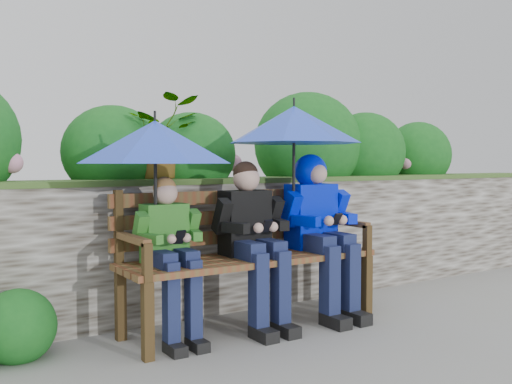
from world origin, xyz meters
TOP-DOWN VIEW (x-y plane):
  - ground at (0.00, 0.00)m, footprint 60.00×60.00m
  - garden_backdrop at (-0.07, 1.60)m, footprint 8.00×2.82m
  - park_bench at (-0.01, 0.22)m, footprint 1.85×0.54m
  - boy_left at (-0.62, 0.14)m, footprint 0.42×0.49m
  - boy_middle at (-0.01, 0.13)m, footprint 0.50×0.58m
  - boy_right at (0.58, 0.14)m, footprint 0.54×0.65m
  - umbrella_left at (-0.70, 0.19)m, footprint 0.99×0.99m
  - umbrella_right at (0.37, 0.17)m, footprint 0.97×0.97m

SIDE VIEW (x-z plane):
  - ground at x=0.00m, z-range 0.00..0.00m
  - park_bench at x=-0.01m, z-range 0.07..1.04m
  - boy_left at x=-0.62m, z-range 0.08..1.14m
  - garden_backdrop at x=-0.07m, z-range -0.29..1.54m
  - boy_middle at x=-0.01m, z-range 0.08..1.24m
  - boy_right at x=0.58m, z-range 0.12..1.33m
  - umbrella_left at x=-0.70m, z-range 0.90..1.66m
  - umbrella_right at x=0.37m, z-range 0.99..1.87m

